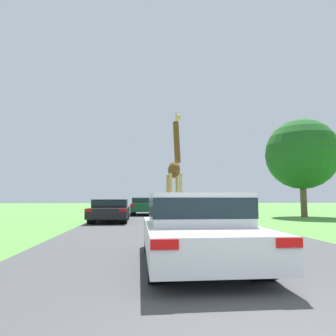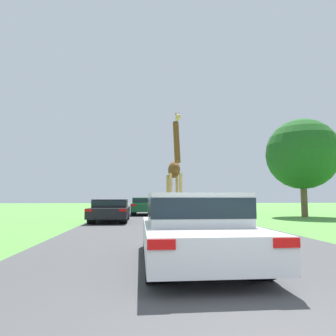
% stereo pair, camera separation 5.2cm
% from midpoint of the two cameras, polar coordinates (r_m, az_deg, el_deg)
% --- Properties ---
extents(road, '(8.26, 120.00, 0.00)m').
position_cam_midpoint_polar(road, '(31.88, -3.17, -8.08)').
color(road, '#424244').
rests_on(road, ground).
extents(giraffe_near_road, '(0.71, 2.69, 5.33)m').
position_cam_midpoint_polar(giraffe_near_road, '(14.94, 1.13, -0.53)').
color(giraffe_near_road, tan).
rests_on(giraffe_near_road, ground).
extents(car_lead_maroon, '(1.98, 4.40, 1.37)m').
position_cam_midpoint_polar(car_lead_maroon, '(6.10, 5.04, -10.89)').
color(car_lead_maroon, silver).
rests_on(car_lead_maroon, ground).
extents(car_queue_right, '(1.97, 4.81, 1.33)m').
position_cam_midpoint_polar(car_queue_right, '(23.71, -4.72, -7.10)').
color(car_queue_right, '#144C28').
rests_on(car_queue_right, ground).
extents(car_queue_left, '(1.98, 4.72, 1.21)m').
position_cam_midpoint_polar(car_queue_left, '(17.05, -11.01, -7.74)').
color(car_queue_left, black).
rests_on(car_queue_left, ground).
extents(car_far_ahead, '(1.81, 4.10, 1.24)m').
position_cam_midpoint_polar(car_far_ahead, '(11.35, 6.26, -8.78)').
color(car_far_ahead, silver).
rests_on(car_far_ahead, ground).
extents(tree_right_cluster, '(4.94, 4.94, 6.85)m').
position_cam_midpoint_polar(tree_right_cluster, '(23.07, 24.03, 2.41)').
color(tree_right_cluster, brown).
rests_on(tree_right_cluster, ground).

